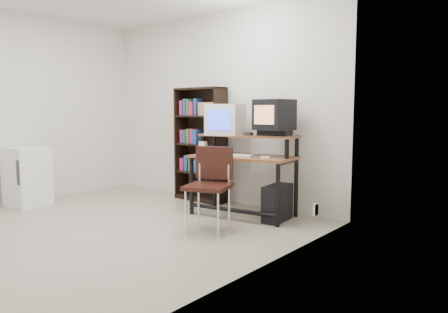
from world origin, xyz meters
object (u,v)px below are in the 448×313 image
Objects in this scene: crt_monitor at (225,120)px; crt_tv at (274,115)px; pc_tower at (277,203)px; school_chair at (210,179)px; computer_desk at (244,159)px; mini_fridge at (27,177)px; bookshelf at (201,143)px.

crt_tv is (0.66, 0.09, 0.07)m from crt_monitor.
crt_tv is at bearing -9.02° from crt_monitor.
crt_tv is 0.93× the size of pc_tower.
school_chair is at bearing -100.29° from crt_tv.
mini_fridge is (-2.56, -1.40, -0.30)m from computer_desk.
crt_tv is 0.26× the size of bookshelf.
computer_desk is 0.82× the size of bookshelf.
computer_desk is 1.47× the size of school_chair.
bookshelf is at bearing 161.15° from pc_tower.
crt_tv reaches higher than crt_monitor.
computer_desk is 0.58m from crt_monitor.
school_chair is (0.08, -0.73, -0.14)m from computer_desk.
crt_monitor is at bearing 27.92° from mini_fridge.
computer_desk is 2.57× the size of crt_monitor.
bookshelf is (-1.00, 0.34, 0.13)m from computer_desk.
bookshelf is 2.38m from mini_fridge.
crt_tv is at bearing -6.97° from bookshelf.
crt_tv is 0.47× the size of school_chair.
mini_fridge is at bearing -130.06° from bookshelf.
pc_tower is at bearing -35.78° from crt_tv.
mini_fridge is at bearing 174.46° from school_chair.
bookshelf is at bearing 153.36° from computer_desk.
crt_monitor is 2.77m from mini_fridge.
crt_tv is at bearing 14.10° from computer_desk.
crt_monitor is 1.07m from school_chair.
bookshelf is (-1.33, 0.21, -0.41)m from crt_tv.
crt_tv is at bearing 53.98° from school_chair.
computer_desk is 0.75m from school_chair.
crt_tv is (0.34, 0.13, 0.54)m from computer_desk.
computer_desk is 2.90× the size of pc_tower.
crt_tv is 3.38m from mini_fridge.
crt_tv reaches higher than pc_tower.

